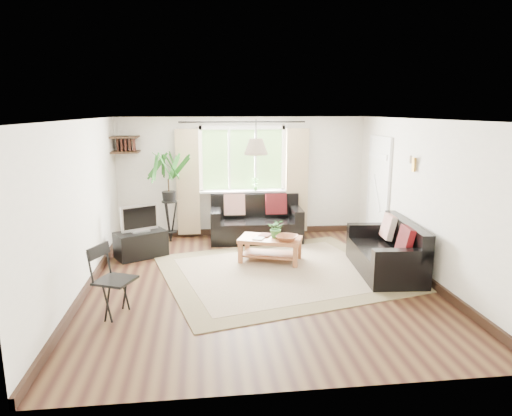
{
  "coord_description": "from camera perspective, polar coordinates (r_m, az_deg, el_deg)",
  "views": [
    {
      "loc": [
        -0.8,
        -6.42,
        2.53
      ],
      "look_at": [
        0.0,
        0.4,
        1.05
      ],
      "focal_mm": 32.0,
      "sensor_mm": 36.0,
      "label": 1
    }
  ],
  "objects": [
    {
      "name": "wall_left",
      "position": [
        6.77,
        -21.07,
        0.01
      ],
      "size": [
        0.02,
        5.5,
        2.4
      ],
      "primitive_type": "cube",
      "color": "white",
      "rests_on": "floor"
    },
    {
      "name": "rug",
      "position": [
        7.32,
        3.21,
        -7.99
      ],
      "size": [
        4.21,
        3.84,
        0.02
      ],
      "primitive_type": "cube",
      "rotation": [
        0.0,
        0.0,
        0.25
      ],
      "color": "#BDAC92",
      "rests_on": "floor"
    },
    {
      "name": "sofa_right",
      "position": [
        7.49,
        15.84,
        -4.91
      ],
      "size": [
        1.73,
        0.96,
        0.78
      ],
      "primitive_type": null,
      "rotation": [
        0.0,
        0.0,
        -1.65
      ],
      "color": "black",
      "rests_on": "floor"
    },
    {
      "name": "sofa_back",
      "position": [
        8.98,
        0.01,
        -1.45
      ],
      "size": [
        1.8,
        0.95,
        0.83
      ],
      "primitive_type": null,
      "rotation": [
        0.0,
        0.0,
        -0.03
      ],
      "color": "black",
      "rests_on": "floor"
    },
    {
      "name": "floor",
      "position": [
        6.95,
        0.39,
        -9.19
      ],
      "size": [
        5.5,
        5.5,
        0.0
      ],
      "primitive_type": "plane",
      "color": "black",
      "rests_on": "ground"
    },
    {
      "name": "wall_sconce",
      "position": [
        7.5,
        18.95,
        5.46
      ],
      "size": [
        0.12,
        0.12,
        0.28
      ],
      "primitive_type": null,
      "color": "beige",
      "rests_on": "wall_right"
    },
    {
      "name": "window",
      "position": [
        9.22,
        -1.69,
        6.05
      ],
      "size": [
        2.5,
        0.16,
        2.16
      ],
      "primitive_type": null,
      "color": "white",
      "rests_on": "wall_back"
    },
    {
      "name": "door",
      "position": [
        8.89,
        15.0,
        1.83
      ],
      "size": [
        0.06,
        0.96,
        2.06
      ],
      "primitive_type": "cube",
      "color": "silver",
      "rests_on": "wall_right"
    },
    {
      "name": "book_b",
      "position": [
        7.85,
        0.5,
        -3.34
      ],
      "size": [
        0.27,
        0.3,
        0.02
      ],
      "primitive_type": "imported",
      "rotation": [
        0.0,
        0.0,
        -0.48
      ],
      "color": "brown",
      "rests_on": "coffee_table"
    },
    {
      "name": "ceiling",
      "position": [
        6.47,
        0.42,
        11.01
      ],
      "size": [
        5.5,
        5.5,
        0.0
      ],
      "primitive_type": "plane",
      "rotation": [
        3.14,
        0.0,
        0.0
      ],
      "color": "white",
      "rests_on": "floor"
    },
    {
      "name": "coffee_table",
      "position": [
        7.77,
        1.8,
        -5.23
      ],
      "size": [
        1.16,
        0.88,
        0.42
      ],
      "primitive_type": null,
      "rotation": [
        0.0,
        0.0,
        -0.35
      ],
      "color": "brown",
      "rests_on": "floor"
    },
    {
      "name": "bowl",
      "position": [
        7.56,
        3.89,
        -3.75
      ],
      "size": [
        0.47,
        0.47,
        0.09
      ],
      "primitive_type": "imported",
      "rotation": [
        0.0,
        0.0,
        -0.5
      ],
      "color": "brown",
      "rests_on": "coffee_table"
    },
    {
      "name": "tv",
      "position": [
        8.14,
        -14.36,
        -1.18
      ],
      "size": [
        0.68,
        0.5,
        0.5
      ],
      "primitive_type": null,
      "rotation": [
        0.0,
        0.0,
        0.5
      ],
      "color": "#A5A5AA",
      "rests_on": "tv_stand"
    },
    {
      "name": "book_a",
      "position": [
        7.67,
        -0.25,
        -3.73
      ],
      "size": [
        0.25,
        0.28,
        0.02
      ],
      "primitive_type": "imported",
      "rotation": [
        0.0,
        0.0,
        -0.4
      ],
      "color": "white",
      "rests_on": "coffee_table"
    },
    {
      "name": "wall_front",
      "position": [
        3.99,
        5.35,
        -7.37
      ],
      "size": [
        5.0,
        0.02,
        2.4
      ],
      "primitive_type": "cube",
      "color": "white",
      "rests_on": "floor"
    },
    {
      "name": "corner_shelf",
      "position": [
        9.06,
        -16.03,
        7.64
      ],
      "size": [
        0.5,
        0.5,
        0.34
      ],
      "primitive_type": null,
      "color": "black",
      "rests_on": "wall_back"
    },
    {
      "name": "pendant_lamp",
      "position": [
        6.89,
        0.0,
        8.16
      ],
      "size": [
        0.36,
        0.36,
        0.54
      ],
      "primitive_type": null,
      "color": "beige",
      "rests_on": "ceiling"
    },
    {
      "name": "folding_chair",
      "position": [
        5.97,
        -17.17,
        -8.78
      ],
      "size": [
        0.62,
        0.62,
        0.9
      ],
      "primitive_type": null,
      "rotation": [
        0.0,
        0.0,
        1.15
      ],
      "color": "black",
      "rests_on": "floor"
    },
    {
      "name": "tv_stand",
      "position": [
        8.26,
        -14.19,
        -4.4
      ],
      "size": [
        0.97,
        0.82,
        0.46
      ],
      "primitive_type": "cube",
      "rotation": [
        0.0,
        0.0,
        0.5
      ],
      "color": "black",
      "rests_on": "floor"
    },
    {
      "name": "palm_stand",
      "position": [
        8.95,
        -10.81,
        1.3
      ],
      "size": [
        0.7,
        0.7,
        1.76
      ],
      "primitive_type": null,
      "rotation": [
        0.0,
        0.0,
        -0.03
      ],
      "color": "black",
      "rests_on": "floor"
    },
    {
      "name": "table_plant",
      "position": [
        7.69,
        2.57,
        -2.55
      ],
      "size": [
        0.35,
        0.32,
        0.32
      ],
      "primitive_type": "imported",
      "rotation": [
        0.0,
        0.0,
        -0.29
      ],
      "color": "#316F2C",
      "rests_on": "coffee_table"
    },
    {
      "name": "wall_back",
      "position": [
        9.3,
        -1.7,
        3.93
      ],
      "size": [
        5.0,
        0.02,
        2.4
      ],
      "primitive_type": "cube",
      "color": "white",
      "rests_on": "floor"
    },
    {
      "name": "wall_right",
      "position": [
        7.34,
        20.15,
        0.97
      ],
      "size": [
        0.02,
        5.5,
        2.4
      ],
      "primitive_type": "cube",
      "color": "white",
      "rests_on": "floor"
    },
    {
      "name": "sill_plant",
      "position": [
        9.23,
        -0.08,
        3.02
      ],
      "size": [
        0.14,
        0.1,
        0.27
      ],
      "primitive_type": "imported",
      "color": "#2D6023",
      "rests_on": "window"
    }
  ]
}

